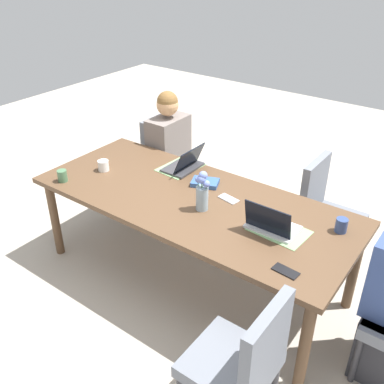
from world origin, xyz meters
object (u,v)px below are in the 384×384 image
(dining_table, at_px, (192,206))
(coffee_mug_centre_left, at_px, (103,166))
(coffee_mug_near_right, at_px, (62,176))
(laptop_far_left_mid, at_px, (185,164))
(chair_near_right_near, at_px, (243,360))
(laptop_head_right_left_near, at_px, (271,225))
(phone_silver, at_px, (229,199))
(coffee_mug_near_left, at_px, (341,225))
(chair_far_left_far, at_px, (325,209))
(phone_black, at_px, (286,271))
(chair_far_left_mid, at_px, (167,158))
(person_far_left_mid, at_px, (169,160))
(book_red_cover, at_px, (205,183))
(flower_vase, at_px, (202,192))

(dining_table, xyz_separation_m, coffee_mug_centre_left, (-0.84, -0.07, 0.11))
(dining_table, relative_size, coffee_mug_near_right, 25.88)
(laptop_far_left_mid, bearing_deg, coffee_mug_near_right, -131.34)
(laptop_far_left_mid, bearing_deg, chair_near_right_near, -42.77)
(laptop_head_right_left_near, relative_size, phone_silver, 2.13)
(dining_table, height_order, coffee_mug_near_left, coffee_mug_near_left)
(coffee_mug_near_left, bearing_deg, chair_far_left_far, 116.86)
(laptop_far_left_mid, bearing_deg, phone_black, -28.80)
(chair_far_left_mid, bearing_deg, phone_black, -32.30)
(dining_table, xyz_separation_m, person_far_left_mid, (-0.82, 0.73, -0.14))
(dining_table, bearing_deg, chair_near_right_near, -41.52)
(chair_far_left_mid, bearing_deg, coffee_mug_centre_left, -86.36)
(chair_far_left_mid, relative_size, chair_far_left_far, 1.00)
(book_red_cover, distance_m, phone_black, 1.10)
(phone_silver, bearing_deg, person_far_left_mid, -18.94)
(laptop_head_right_left_near, xyz_separation_m, coffee_mug_centre_left, (-1.48, -0.04, -0.00))
(book_red_cover, bearing_deg, chair_near_right_near, -68.69)
(coffee_mug_near_left, bearing_deg, coffee_mug_near_right, -162.70)
(phone_black, bearing_deg, person_far_left_mid, -27.03)
(chair_far_left_mid, height_order, laptop_head_right_left_near, laptop_head_right_left_near)
(flower_vase, height_order, laptop_head_right_left_near, flower_vase)
(laptop_head_right_left_near, bearing_deg, chair_far_left_far, 85.41)
(coffee_mug_near_left, height_order, phone_silver, coffee_mug_near_left)
(laptop_head_right_left_near, bearing_deg, flower_vase, -174.26)
(chair_far_left_far, distance_m, coffee_mug_near_right, 2.07)
(chair_far_left_far, relative_size, laptop_head_right_left_near, 2.81)
(chair_far_left_mid, distance_m, coffee_mug_near_right, 1.22)
(chair_far_left_far, height_order, laptop_head_right_left_near, laptop_head_right_left_near)
(chair_near_right_near, relative_size, flower_vase, 3.11)
(coffee_mug_centre_left, bearing_deg, person_far_left_mid, 88.59)
(chair_far_left_mid, xyz_separation_m, flower_vase, (1.03, -0.87, 0.37))
(dining_table, relative_size, phone_black, 15.86)
(person_far_left_mid, relative_size, chair_far_left_far, 1.33)
(dining_table, bearing_deg, phone_silver, 32.49)
(book_red_cover, relative_size, phone_black, 1.33)
(coffee_mug_near_left, bearing_deg, flower_vase, -160.58)
(person_far_left_mid, xyz_separation_m, laptop_far_left_mid, (0.49, -0.40, 0.25))
(laptop_far_left_mid, bearing_deg, book_red_cover, -21.87)
(person_far_left_mid, xyz_separation_m, chair_near_right_near, (1.75, -1.56, -0.03))
(person_far_left_mid, bearing_deg, chair_near_right_near, -41.75)
(laptop_far_left_mid, bearing_deg, chair_far_left_far, 24.69)
(flower_vase, distance_m, phone_silver, 0.27)
(phone_black, bearing_deg, coffee_mug_near_right, 6.35)
(chair_far_left_mid, relative_size, chair_near_right_near, 1.00)
(dining_table, relative_size, laptop_head_right_left_near, 7.43)
(chair_far_left_mid, distance_m, phone_black, 2.14)
(chair_near_right_near, distance_m, phone_black, 0.54)
(chair_near_right_near, bearing_deg, coffee_mug_near_left, 85.58)
(laptop_head_right_left_near, xyz_separation_m, book_red_cover, (-0.69, 0.25, -0.03))
(flower_vase, distance_m, laptop_far_left_mid, 0.63)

